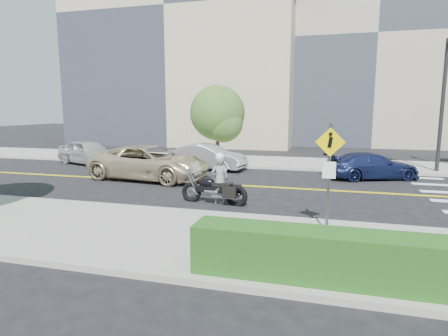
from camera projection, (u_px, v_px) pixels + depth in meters
ground_plane at (233, 185)px, 17.43m from camera, size 120.00×120.00×0.00m
sidewalk_near at (168, 236)px, 10.27m from camera, size 60.00×5.00×0.15m
sidewalk_far at (261, 162)px, 24.56m from camera, size 60.00×5.00×0.15m
building_left at (192, 22)px, 39.03m from camera, size 22.00×14.00×25.00m
building_mid at (370, 45)px, 38.53m from camera, size 18.00×14.00×20.00m
hedge at (428, 266)px, 6.90m from camera, size 9.00×0.90×1.00m
pedestrian_sign at (329, 168)px, 10.01m from camera, size 0.78×0.08×3.00m
motorcyclist at (220, 179)px, 13.88m from camera, size 0.77×0.64×1.92m
motorcycle at (214, 183)px, 13.94m from camera, size 2.61×1.03×1.55m
suv at (150, 162)px, 18.77m from camera, size 6.44×3.50×1.71m
parked_car_white at (88, 152)px, 23.88m from camera, size 4.99×3.37×1.58m
parked_car_silver at (207, 157)px, 21.80m from camera, size 4.70×2.18×1.49m
parked_car_blue at (372, 166)px, 18.91m from camera, size 4.95×3.39×1.33m
tree_far_a at (217, 113)px, 25.45m from camera, size 3.74×3.74×5.11m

